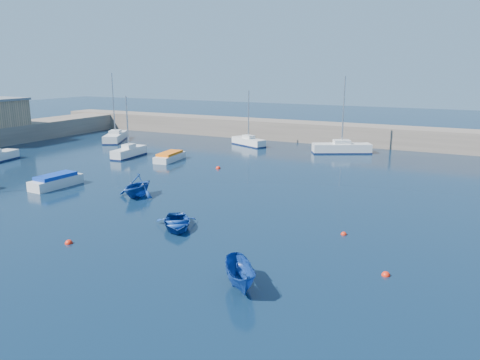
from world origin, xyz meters
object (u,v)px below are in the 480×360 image
at_px(dinghy_center, 177,223).
at_px(motorboat_2, 170,157).
at_px(sailboat_4, 115,137).
at_px(dinghy_right, 241,276).
at_px(motorboat_1, 56,181).
at_px(dinghy_left, 137,185).
at_px(sailboat_5, 249,141).
at_px(sailboat_6, 342,148).
at_px(sailboat_3, 129,152).

bearing_deg(dinghy_center, motorboat_2, 90.67).
bearing_deg(sailboat_4, motorboat_2, -57.98).
bearing_deg(dinghy_right, motorboat_2, 94.61).
bearing_deg(motorboat_1, dinghy_left, 8.10).
bearing_deg(dinghy_right, sailboat_5, 78.86).
relative_size(dinghy_left, dinghy_right, 1.03).
height_order(sailboat_6, motorboat_1, sailboat_6).
bearing_deg(dinghy_left, motorboat_1, -178.55).
distance_m(sailboat_5, dinghy_left, 26.80).
bearing_deg(dinghy_left, sailboat_6, 66.80).
bearing_deg(sailboat_4, dinghy_right, -71.07).
relative_size(sailboat_4, sailboat_6, 1.02).
bearing_deg(dinghy_right, sailboat_6, 61.43).
relative_size(motorboat_1, motorboat_2, 0.98).
xyz_separation_m(sailboat_4, motorboat_2, (15.05, -8.37, -0.15)).
bearing_deg(dinghy_center, sailboat_5, 72.21).
relative_size(sailboat_3, sailboat_6, 0.77).
distance_m(dinghy_center, dinghy_right, 9.39).
relative_size(sailboat_6, motorboat_2, 1.89).
bearing_deg(dinghy_center, motorboat_1, 129.21).
bearing_deg(sailboat_3, motorboat_1, -80.13).
height_order(motorboat_1, motorboat_2, motorboat_1).
relative_size(sailboat_4, motorboat_2, 1.93).
bearing_deg(motorboat_1, motorboat_2, 85.21).
relative_size(motorboat_1, dinghy_left, 1.36).
distance_m(sailboat_6, dinghy_left, 28.39).
bearing_deg(sailboat_6, sailboat_4, 71.20).
relative_size(sailboat_6, dinghy_right, 2.71).
xyz_separation_m(motorboat_2, dinghy_left, (6.28, -13.46, 0.46)).
distance_m(sailboat_3, dinghy_center, 26.11).
bearing_deg(dinghy_center, dinghy_right, -72.79).
xyz_separation_m(sailboat_3, dinghy_center, (18.83, -18.09, -0.21)).
distance_m(motorboat_1, motorboat_2, 14.32).
height_order(sailboat_3, dinghy_left, sailboat_3).
bearing_deg(sailboat_5, motorboat_2, -169.17).
height_order(motorboat_1, dinghy_right, dinghy_right).
distance_m(motorboat_1, dinghy_right, 24.89).
bearing_deg(sailboat_3, dinghy_center, -48.06).
bearing_deg(dinghy_center, sailboat_4, 101.37).
distance_m(sailboat_3, sailboat_5, 16.15).
relative_size(motorboat_1, dinghy_right, 1.40).
bearing_deg(motorboat_2, sailboat_5, 68.94).
relative_size(sailboat_3, motorboat_1, 1.48).
bearing_deg(sailboat_5, sailboat_6, -64.30).
height_order(motorboat_2, dinghy_right, dinghy_right).
bearing_deg(dinghy_left, motorboat_2, 111.47).
height_order(sailboat_4, dinghy_left, sailboat_4).
relative_size(sailboat_3, dinghy_right, 2.08).
height_order(sailboat_3, motorboat_1, sailboat_3).
bearing_deg(sailboat_4, sailboat_6, -19.90).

